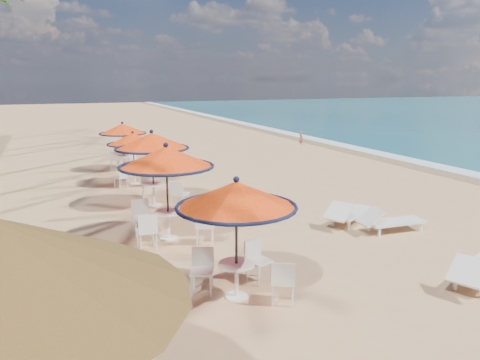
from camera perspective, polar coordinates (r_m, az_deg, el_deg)
The scene contains 12 objects.
ground at distance 12.23m, azimuth 22.40°, elevation -8.92°, with size 160.00×160.00×0.00m, color tan.
foam_strip at distance 25.48m, azimuth 21.66°, elevation 1.81°, with size 1.20×140.00×0.04m, color white.
wetsand_band at distance 24.87m, azimuth 20.16°, elevation 1.69°, with size 1.40×140.00×0.02m, color olive.
station_0 at distance 8.92m, azimuth -0.21°, elevation -3.61°, with size 2.34×2.34×2.44m.
station_1 at distance 12.32m, azimuth -9.02°, elevation 1.28°, with size 2.51×2.51×2.62m.
station_2 at distance 15.89m, azimuth -10.55°, elevation 3.88°, with size 2.48×2.57×2.59m.
station_3 at distance 19.37m, azimuth -12.94°, elevation 4.13°, with size 2.10×2.10×2.19m.
station_4 at distance 22.68m, azimuth -14.11°, elevation 5.40°, with size 2.19×2.30×2.29m.
lounger_near at distance 11.04m, azimuth 27.12°, elevation -9.69°, with size 2.19×1.45×0.75m.
lounger_mid at distance 13.80m, azimuth 17.74°, elevation -4.75°, with size 2.00×0.74×0.70m.
lounger_far at distance 14.23m, azimuth 13.21°, elevation -3.87°, with size 2.19×1.55×0.76m.
person at distance 30.89m, azimuth 7.44°, elevation 5.14°, with size 0.34×0.23×0.94m, color brown.
Camera 1 is at (-8.26, -7.98, 4.21)m, focal length 35.00 mm.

